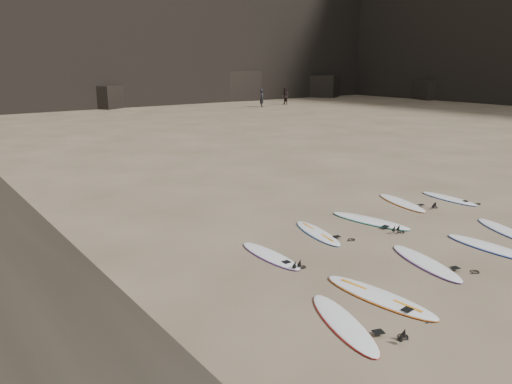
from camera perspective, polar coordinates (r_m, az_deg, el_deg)
ground at (r=13.37m, az=19.74°, el=-7.16°), size 240.00×240.00×0.00m
surfboard_0 at (r=9.79m, az=9.97°, el=-14.50°), size 1.35×2.49×0.09m
surfboard_1 at (r=10.91m, az=13.91°, el=-11.48°), size 0.89×2.74×0.10m
surfboard_2 at (r=12.94m, az=18.80°, el=-7.61°), size 1.28×2.55×0.09m
surfboard_3 at (r=14.57m, az=25.31°, el=-5.75°), size 0.64×2.55×0.09m
surfboard_4 at (r=16.20m, az=26.49°, el=-3.91°), size 1.42×2.28×0.08m
surfboard_5 at (r=12.69m, az=1.62°, el=-7.24°), size 0.57×2.26×0.08m
surfboard_6 at (r=14.39m, az=7.03°, el=-4.63°), size 1.07×2.36×0.08m
surfboard_7 at (r=15.73m, az=12.91°, el=-3.19°), size 1.17×2.70×0.09m
surfboard_8 at (r=18.00m, az=16.29°, el=-1.15°), size 1.26×2.53×0.09m
surfboard_9 at (r=19.09m, az=21.16°, el=-0.67°), size 0.66×2.27×0.08m
person_a at (r=53.85m, az=0.69°, el=10.68°), size 0.80×0.82×1.90m
person_b at (r=57.03m, az=3.36°, el=10.87°), size 0.71×0.91×1.87m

